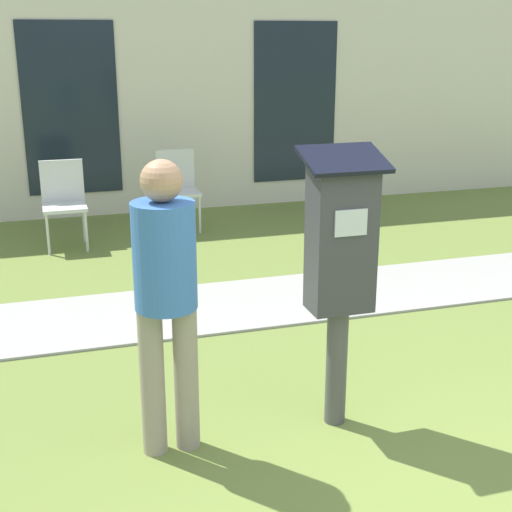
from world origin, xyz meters
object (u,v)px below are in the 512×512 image
(outdoor_chair_middle, at_px, (177,183))
(outdoor_chair_left, at_px, (64,197))
(parking_meter, at_px, (341,254))
(person_standing, at_px, (166,287))

(outdoor_chair_middle, bearing_deg, outdoor_chair_left, -151.31)
(parking_meter, distance_m, outdoor_chair_middle, 4.51)
(outdoor_chair_left, distance_m, outdoor_chair_middle, 1.31)
(parking_meter, bearing_deg, person_standing, -179.74)
(outdoor_chair_left, bearing_deg, person_standing, -65.28)
(person_standing, xyz_separation_m, outdoor_chair_left, (-0.35, 4.14, -0.40))
(parking_meter, bearing_deg, outdoor_chair_left, 107.55)
(parking_meter, relative_size, outdoor_chair_middle, 1.77)
(person_standing, bearing_deg, parking_meter, -31.31)
(person_standing, relative_size, outdoor_chair_middle, 1.76)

